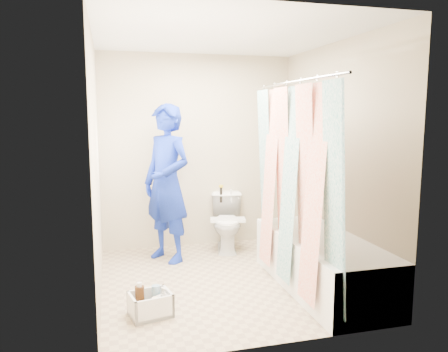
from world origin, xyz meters
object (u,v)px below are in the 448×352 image
object	(u,v)px
bathtub	(321,261)
cleaning_caddy	(152,305)
plumber	(167,183)
toilet	(227,222)

from	to	relation	value
bathtub	cleaning_caddy	world-z (taller)	bathtub
cleaning_caddy	plumber	bearing A→B (deg)	65.08
toilet	plumber	size ratio (longest dim) A/B	0.38
toilet	plumber	bearing A→B (deg)	-152.41
plumber	toilet	bearing A→B (deg)	68.55
bathtub	toilet	xyz separation A→B (m)	(-0.55, 1.41, 0.07)
plumber	cleaning_caddy	bearing A→B (deg)	-49.21
toilet	cleaning_caddy	world-z (taller)	toilet
toilet	plumber	distance (m)	0.96
plumber	cleaning_caddy	world-z (taller)	plumber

